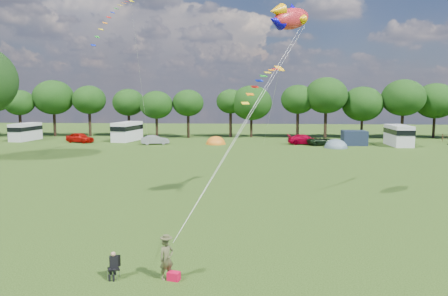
# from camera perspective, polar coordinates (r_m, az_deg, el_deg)

# --- Properties ---
(ground_plane) EXTENTS (180.00, 180.00, 0.00)m
(ground_plane) POSITION_cam_1_polar(r_m,az_deg,el_deg) (21.34, -1.41, -13.42)
(ground_plane) COLOR black
(ground_plane) RESTS_ON ground
(tree_line) EXTENTS (102.98, 10.98, 10.27)m
(tree_line) POSITION_cam_1_polar(r_m,az_deg,el_deg) (75.00, 6.38, 6.17)
(tree_line) COLOR black
(tree_line) RESTS_ON ground
(car_a) EXTENTS (4.96, 3.36, 1.54)m
(car_a) POSITION_cam_1_polar(r_m,az_deg,el_deg) (70.94, -18.31, 1.29)
(car_a) COLOR #AF0B06
(car_a) RESTS_ON ground
(car_b) EXTENTS (4.10, 2.55, 1.36)m
(car_b) POSITION_cam_1_polar(r_m,az_deg,el_deg) (65.74, -8.99, 1.06)
(car_b) COLOR gray
(car_b) RESTS_ON ground
(car_c) EXTENTS (4.92, 2.12, 1.47)m
(car_c) POSITION_cam_1_polar(r_m,az_deg,el_deg) (66.05, 10.50, 1.10)
(car_c) COLOR #A6001E
(car_c) RESTS_ON ground
(car_d) EXTENTS (5.10, 3.40, 1.28)m
(car_d) POSITION_cam_1_polar(r_m,az_deg,el_deg) (65.59, 12.75, 0.92)
(car_d) COLOR black
(car_d) RESTS_ON ground
(campervan_a) EXTENTS (3.11, 5.93, 2.78)m
(campervan_a) POSITION_cam_1_polar(r_m,az_deg,el_deg) (77.35, -24.50, 2.00)
(campervan_a) COLOR #BCBCBE
(campervan_a) RESTS_ON ground
(campervan_b) EXTENTS (3.80, 6.55, 3.01)m
(campervan_b) POSITION_cam_1_polar(r_m,az_deg,el_deg) (71.51, -12.53, 2.21)
(campervan_b) COLOR silver
(campervan_b) RESTS_ON ground
(campervan_d) EXTENTS (2.62, 6.09, 2.98)m
(campervan_d) POSITION_cam_1_polar(r_m,az_deg,el_deg) (68.20, 21.85, 1.63)
(campervan_d) COLOR silver
(campervan_d) RESTS_ON ground
(tent_orange) EXTENTS (3.03, 3.32, 2.37)m
(tent_orange) POSITION_cam_1_polar(r_m,az_deg,el_deg) (65.34, -1.08, 0.53)
(tent_orange) COLOR orange
(tent_orange) RESTS_ON ground
(tent_greyblue) EXTENTS (3.27, 3.58, 2.43)m
(tent_greyblue) POSITION_cam_1_polar(r_m,az_deg,el_deg) (62.81, 14.40, 0.04)
(tent_greyblue) COLOR slate
(tent_greyblue) RESTS_ON ground
(awning_navy) EXTENTS (3.46, 2.83, 2.15)m
(awning_navy) POSITION_cam_1_polar(r_m,az_deg,el_deg) (66.80, 16.64, 1.28)
(awning_navy) COLOR #182235
(awning_navy) RESTS_ON ground
(kite_flyer) EXTENTS (0.74, 0.71, 1.70)m
(kite_flyer) POSITION_cam_1_polar(r_m,az_deg,el_deg) (18.35, -7.51, -14.15)
(kite_flyer) COLOR #4C4D2E
(kite_flyer) RESTS_ON ground
(camp_chair) EXTENTS (0.59, 0.61, 1.12)m
(camp_chair) POSITION_cam_1_polar(r_m,az_deg,el_deg) (18.90, -14.20, -14.25)
(camp_chair) COLOR #99999E
(camp_chair) RESTS_ON ground
(kite_bag) EXTENTS (0.55, 0.44, 0.34)m
(kite_bag) POSITION_cam_1_polar(r_m,az_deg,el_deg) (18.45, -6.58, -16.28)
(kite_bag) COLOR red
(kite_bag) RESTS_ON ground
(fish_kite) EXTENTS (3.33, 3.37, 2.01)m
(fish_kite) POSITION_cam_1_polar(r_m,az_deg,el_deg) (28.42, 8.44, 16.44)
(fish_kite) COLOR red
(fish_kite) RESTS_ON ground
(streamer_kite_a) EXTENTS (3.32, 5.68, 5.79)m
(streamer_kite_a) POSITION_cam_1_polar(r_m,az_deg,el_deg) (51.15, -13.99, 16.65)
(streamer_kite_a) COLOR yellow
(streamer_kite_a) RESTS_ON ground
(streamer_kite_c) EXTENTS (3.24, 5.01, 2.83)m
(streamer_kite_c) POSITION_cam_1_polar(r_m,az_deg,el_deg) (32.00, 5.58, 9.15)
(streamer_kite_c) COLOR #FFA90E
(streamer_kite_c) RESTS_ON ground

